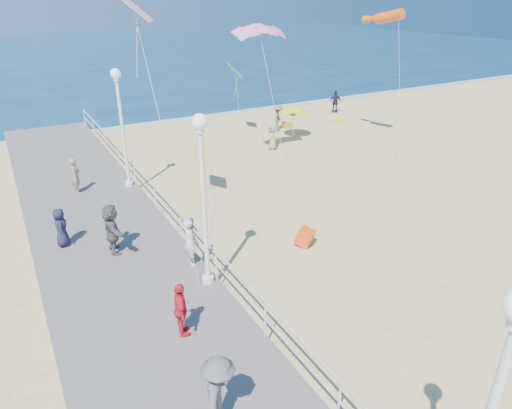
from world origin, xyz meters
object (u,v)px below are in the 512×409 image
spectator_6 (76,176)px  beach_umbrella (294,109)px  spectator_5 (112,229)px  beach_chair_left (287,125)px  lamp_post_far (121,117)px  spectator_2 (219,396)px  beach_walker_c (272,138)px  woman_holding_toddler (190,242)px  box_kite (305,239)px  beach_chair_right (338,122)px  beach_walker_b (335,102)px  toddler_held (192,228)px  beach_walker_a (278,118)px  spectator_3 (181,310)px  lamp_post_mid (203,186)px  spectator_4 (61,227)px

spectator_6 → beach_umbrella: (13.90, 3.38, 0.71)m
spectator_5 → beach_chair_left: size_ratio=3.26×
spectator_6 → lamp_post_far: bearing=-79.9°
spectator_2 → beach_walker_c: 19.78m
woman_holding_toddler → beach_chair_left: (12.68, 13.66, -1.02)m
box_kite → beach_chair_right: size_ratio=1.09×
beach_walker_b → spectator_2: bearing=81.3°
toddler_held → beach_walker_c: bearing=-41.3°
woman_holding_toddler → beach_walker_a: 17.73m
spectator_3 → box_kite: (5.89, 2.78, -0.88)m
lamp_post_far → beach_chair_left: lamp_post_far is taller
beach_walker_b → beach_walker_c: bearing=65.3°
toddler_held → beach_umbrella: (11.58, 11.31, 0.28)m
spectator_2 → beach_walker_a: (13.60, 19.53, -0.44)m
beach_walker_b → beach_chair_left: 6.03m
toddler_held → spectator_3: toddler_held is taller
spectator_6 → box_kite: size_ratio=2.67×
lamp_post_far → lamp_post_mid: bearing=-90.0°
spectator_3 → box_kite: bearing=-52.9°
spectator_6 → beach_walker_a: bearing=-50.6°
box_kite → toddler_held: bearing=139.4°
beach_walker_a → spectator_6: bearing=152.3°
spectator_4 → beach_walker_b: (21.87, 12.17, -0.27)m
spectator_5 → woman_holding_toddler: bearing=-131.9°
spectator_2 → beach_walker_b: (20.25, 21.77, -0.48)m
lamp_post_far → toddler_held: 7.86m
spectator_4 → beach_walker_a: 18.17m
spectator_6 → beach_walker_c: spectator_6 is taller
spectator_3 → spectator_2: bearing=-175.0°
woman_holding_toddler → spectator_3: size_ratio=1.06×
spectator_3 → spectator_4: bearing=28.7°
spectator_2 → box_kite: bearing=-18.1°
spectator_3 → beach_chair_right: 23.83m
spectator_6 → beach_walker_c: bearing=-61.3°
beach_walker_a → spectator_5: bearing=171.1°
box_kite → spectator_4: bearing=120.8°
beach_walker_a → beach_walker_b: bearing=-29.6°
spectator_4 → spectator_6: bearing=-9.2°
toddler_held → beach_chair_right: bearing=-51.1°
lamp_post_mid → toddler_held: lamp_post_mid is taller
toddler_held → beach_walker_c: (9.14, 9.93, -0.90)m
spectator_3 → box_kite: 6.58m
spectator_3 → woman_holding_toddler: bearing=-14.1°
beach_walker_a → woman_holding_toddler: bearing=-179.6°
box_kite → woman_holding_toddler: bearing=141.6°
toddler_held → spectator_2: size_ratio=0.40×
beach_umbrella → beach_chair_right: 5.06m
lamp_post_far → beach_chair_left: size_ratio=9.67×
beach_chair_left → spectator_2: bearing=-126.2°
spectator_2 → spectator_6: bearing=29.8°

